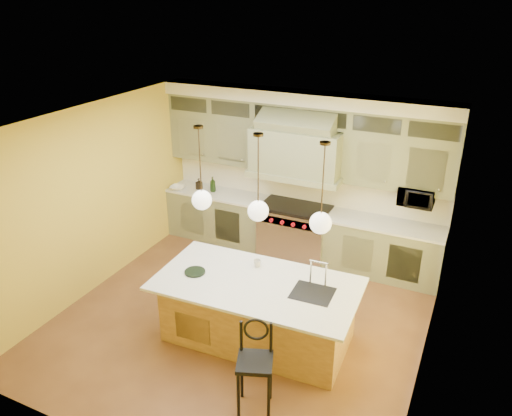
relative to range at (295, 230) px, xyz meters
The scene contains 18 objects.
floor 2.20m from the range, 90.00° to the right, with size 5.00×5.00×0.00m, color brown.
ceiling 3.23m from the range, 90.00° to the right, with size 5.00×5.00×0.00m, color white.
wall_back 1.03m from the range, 90.00° to the left, with size 5.00×5.00×0.00m, color gold.
wall_front 4.74m from the range, 90.00° to the right, with size 5.00×5.00×0.00m, color gold.
wall_left 3.43m from the range, 139.39° to the right, with size 5.00×5.00×0.00m, color gold.
wall_right 3.43m from the range, 40.61° to the right, with size 5.00×5.00×0.00m, color gold.
back_cabinetry 0.95m from the range, 90.00° to the left, with size 5.00×0.77×2.90m.
range is the anchor object (origin of this frame).
kitchen_island 2.43m from the range, 80.39° to the right, with size 2.70×1.49×1.35m.
counter_stool 3.63m from the range, 75.80° to the right, with size 0.50×0.50×1.12m.
microwave 2.18m from the range, ahead, with size 0.54×0.37×0.30m, color black.
oil_bottle_a 1.75m from the range, behind, with size 0.11×0.11×0.29m, color black.
oil_bottle_b 2.03m from the range, behind, with size 0.10×0.10×0.21m, color black.
fruit_bowl 2.36m from the range, behind, with size 0.28×0.28×0.07m, color white.
cup 2.13m from the range, 83.50° to the right, with size 0.11×0.11×0.10m, color silver.
pendant_left 2.83m from the range, 99.49° to the right, with size 0.26×0.26×1.11m.
pendant_center 2.83m from the range, 80.51° to the right, with size 0.26×0.26×1.11m.
pendant_right 3.05m from the range, 63.38° to the right, with size 0.26×0.26×1.11m.
Camera 1 is at (2.75, -5.28, 4.43)m, focal length 35.00 mm.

